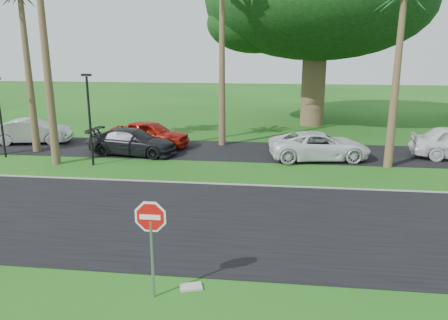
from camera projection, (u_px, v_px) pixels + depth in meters
ground at (165, 243)px, 13.64m from camera, size 120.00×120.00×0.00m
road at (179, 218)px, 15.55m from camera, size 120.00×8.00×0.02m
parking_strip at (219, 150)px, 25.63m from camera, size 120.00×5.00×0.02m
curb at (199, 183)px, 19.44m from camera, size 120.00×0.12×0.06m
stop_sign_near at (151, 230)px, 10.25m from camera, size 1.05×0.07×2.62m
canopy_tree at (318, 3)px, 31.77m from camera, size 16.50×16.50×13.12m
streetlight_left at (0, 112)px, 23.49m from camera, size 0.45×0.25×4.34m
streetlight_right at (89, 114)px, 21.84m from camera, size 0.45×0.25×4.64m
car_silver at (33, 132)px, 27.28m from camera, size 4.88×2.58×1.53m
car_red at (150, 134)px, 26.27m from camera, size 4.90×2.39×1.61m
car_dark at (133, 142)px, 24.50m from camera, size 5.17×2.58×1.44m
car_minivan at (319, 146)px, 23.42m from camera, size 5.68×3.29×1.49m
utility_slab at (191, 287)px, 11.07m from camera, size 0.63×0.50×0.06m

